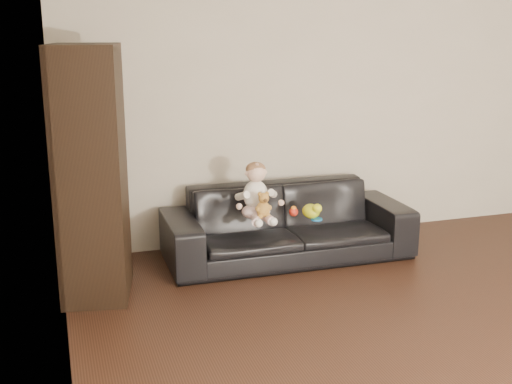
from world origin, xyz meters
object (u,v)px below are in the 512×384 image
object	(u,v)px
teddy_bear	(263,205)
toy_rattle	(294,212)
cabinet	(92,175)
toy_blue_disc	(317,219)
sofa	(287,223)
baby	(257,195)
toy_green	(311,211)

from	to	relation	value
teddy_bear	toy_rattle	size ratio (longest dim) A/B	2.69
cabinet	toy_blue_disc	xyz separation A→B (m)	(1.70, 0.02, -0.48)
toy_blue_disc	teddy_bear	bearing A→B (deg)	176.83
cabinet	sofa	bearing A→B (deg)	21.72
sofa	toy_rattle	world-z (taller)	sofa
sofa	teddy_bear	size ratio (longest dim) A/B	10.07
sofa	cabinet	xyz separation A→B (m)	(-1.55, -0.29, 0.58)
toy_rattle	toy_blue_disc	xyz separation A→B (m)	(0.14, -0.15, -0.03)
baby	sofa	bearing A→B (deg)	27.03
cabinet	toy_green	size ratio (longest dim) A/B	10.67
sofa	toy_green	bearing A→B (deg)	-59.50
baby	teddy_bear	distance (m)	0.15
cabinet	toy_blue_disc	world-z (taller)	cabinet
sofa	teddy_bear	distance (m)	0.46
toy_green	toy_rattle	distance (m)	0.14
cabinet	baby	world-z (taller)	cabinet
toy_green	sofa	bearing A→B (deg)	119.72
teddy_bear	toy_green	size ratio (longest dim) A/B	1.21
cabinet	toy_green	world-z (taller)	cabinet
cabinet	toy_green	distance (m)	1.73
teddy_bear	toy_rattle	distance (m)	0.34
toy_rattle	toy_blue_disc	world-z (taller)	toy_rattle
sofa	toy_green	size ratio (longest dim) A/B	12.22
cabinet	toy_green	xyz separation A→B (m)	(1.67, 0.08, -0.43)
cabinet	toy_blue_disc	distance (m)	1.76
teddy_bear	toy_green	bearing A→B (deg)	2.43
toy_green	toy_rattle	xyz separation A→B (m)	(-0.11, 0.09, -0.02)
toy_green	teddy_bear	bearing A→B (deg)	-174.49
teddy_bear	cabinet	bearing A→B (deg)	178.92
baby	toy_green	world-z (taller)	baby
baby	toy_rattle	bearing A→B (deg)	4.76
sofa	teddy_bear	bearing A→B (deg)	-139.00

